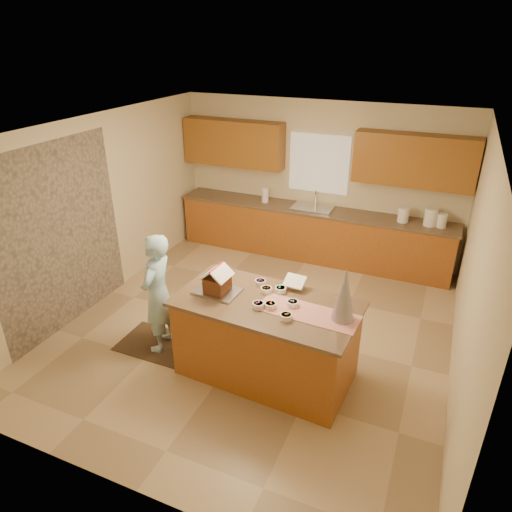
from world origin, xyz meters
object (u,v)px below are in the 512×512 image
object	(u,v)px
boy	(158,293)
gingerbread_house	(217,281)
tinsel_tree	(344,294)
island_base	(266,340)

from	to	relation	value
boy	gingerbread_house	distance (m)	0.90
tinsel_tree	boy	distance (m)	2.34
island_base	gingerbread_house	distance (m)	0.89
island_base	boy	xyz separation A→B (m)	(-1.43, -0.03, 0.31)
boy	gingerbread_house	world-z (taller)	boy
island_base	tinsel_tree	size ratio (longest dim) A/B	3.27
island_base	boy	distance (m)	1.46
gingerbread_house	island_base	bearing A→B (deg)	1.73
boy	tinsel_tree	bearing A→B (deg)	85.11
island_base	tinsel_tree	xyz separation A→B (m)	(0.85, 0.00, 0.82)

